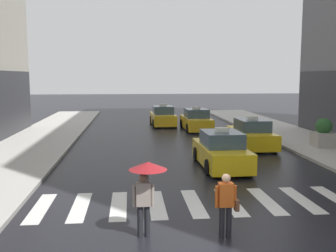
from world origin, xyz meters
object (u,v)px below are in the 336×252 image
(taxi_lead, at_px, (221,151))
(taxi_fourth, at_px, (163,117))
(taxi_second, at_px, (251,135))
(planter_mid_block, at_px, (323,134))
(pedestrian_with_handbag, at_px, (226,202))
(taxi_third, at_px, (196,121))
(pedestrian_with_umbrella, at_px, (146,178))

(taxi_lead, distance_m, taxi_fourth, 15.10)
(taxi_second, bearing_deg, taxi_lead, -121.87)
(taxi_second, height_order, planter_mid_block, taxi_second)
(pedestrian_with_handbag, relative_size, planter_mid_block, 1.03)
(taxi_lead, distance_m, taxi_second, 5.44)
(taxi_second, xyz_separation_m, taxi_third, (-1.94, 7.37, 0.00))
(planter_mid_block, bearing_deg, taxi_second, 165.53)
(taxi_fourth, relative_size, pedestrian_with_umbrella, 2.36)
(taxi_second, height_order, pedestrian_with_handbag, taxi_second)
(taxi_lead, relative_size, taxi_second, 1.00)
(pedestrian_with_umbrella, bearing_deg, pedestrian_with_handbag, -7.56)
(taxi_lead, height_order, planter_mid_block, taxi_lead)
(taxi_lead, distance_m, pedestrian_with_umbrella, 8.15)
(taxi_lead, xyz_separation_m, taxi_fourth, (-1.33, 15.04, 0.00))
(taxi_third, relative_size, planter_mid_block, 2.86)
(pedestrian_with_umbrella, height_order, pedestrian_with_handbag, pedestrian_with_umbrella)
(pedestrian_with_handbag, bearing_deg, taxi_second, 69.52)
(taxi_lead, distance_m, planter_mid_block, 7.60)
(pedestrian_with_handbag, bearing_deg, taxi_lead, 77.54)
(pedestrian_with_handbag, xyz_separation_m, planter_mid_block, (8.33, 11.15, -0.06))
(taxi_third, xyz_separation_m, pedestrian_with_handbag, (-2.59, -19.50, 0.21))
(taxi_third, xyz_separation_m, pedestrian_with_umbrella, (-4.57, -19.24, 0.79))
(taxi_lead, bearing_deg, taxi_third, 85.57)
(taxi_lead, bearing_deg, pedestrian_with_umbrella, -116.68)
(taxi_fourth, bearing_deg, taxi_lead, -84.95)
(taxi_second, distance_m, pedestrian_with_umbrella, 13.56)
(pedestrian_with_handbag, bearing_deg, pedestrian_with_umbrella, 172.44)
(taxi_third, xyz_separation_m, planter_mid_block, (5.74, -8.35, 0.15))
(taxi_third, bearing_deg, taxi_fourth, 126.52)
(taxi_lead, height_order, taxi_third, same)
(pedestrian_with_handbag, distance_m, planter_mid_block, 13.92)
(taxi_lead, bearing_deg, taxi_second, 58.13)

